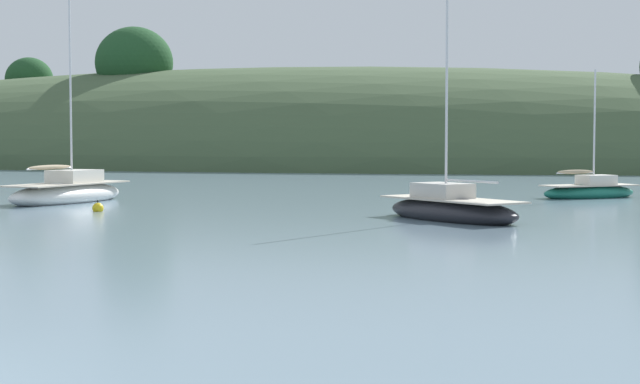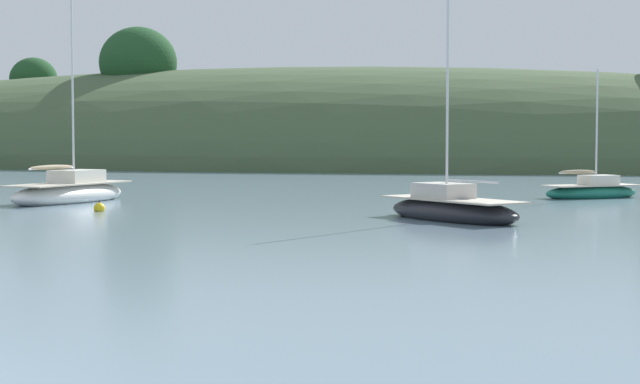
{
  "view_description": "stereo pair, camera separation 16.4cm",
  "coord_description": "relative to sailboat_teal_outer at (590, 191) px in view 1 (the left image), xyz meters",
  "views": [
    {
      "loc": [
        8.06,
        -8.55,
        2.86
      ],
      "look_at": [
        0.0,
        20.0,
        1.2
      ],
      "focal_mm": 54.45,
      "sensor_mm": 36.0,
      "label": 1
    },
    {
      "loc": [
        8.22,
        -8.5,
        2.86
      ],
      "look_at": [
        0.0,
        20.0,
        1.2
      ],
      "focal_mm": 54.45,
      "sensor_mm": 36.0,
      "label": 2
    }
  ],
  "objects": [
    {
      "name": "sailboat_blue_center",
      "position": [
        -4.62,
        -14.29,
        0.05
      ],
      "size": [
        6.07,
        5.66,
        8.21
      ],
      "color": "#232328",
      "rests_on": "ground"
    },
    {
      "name": "far_shoreline_hill",
      "position": [
        -32.84,
        45.02,
        -0.25
      ],
      "size": [
        150.0,
        36.0,
        23.96
      ],
      "color": "#425638",
      "rests_on": "ground"
    },
    {
      "name": "sailboat_orange_cutter",
      "position": [
        -22.38,
        -9.58,
        0.09
      ],
      "size": [
        3.33,
        7.34,
        9.59
      ],
      "color": "white",
      "rests_on": "ground"
    },
    {
      "name": "sailboat_teal_outer",
      "position": [
        0.0,
        0.0,
        0.0
      ],
      "size": [
        5.08,
        4.6,
        6.3
      ],
      "color": "#196B56",
      "rests_on": "ground"
    },
    {
      "name": "mooring_buoy_channel",
      "position": [
        -18.39,
        -14.15,
        -0.21
      ],
      "size": [
        0.44,
        0.44,
        0.54
      ],
      "color": "yellow",
      "rests_on": "ground"
    }
  ]
}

